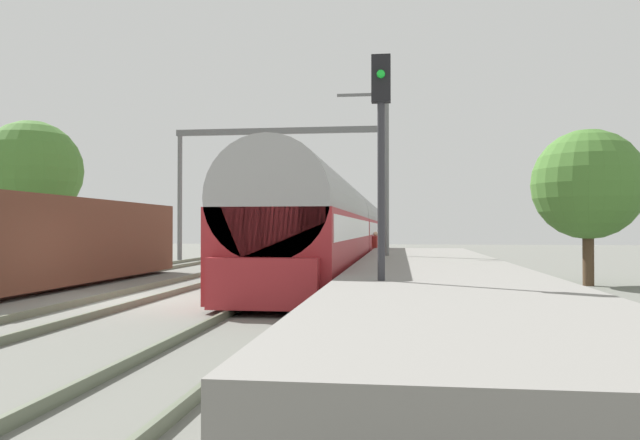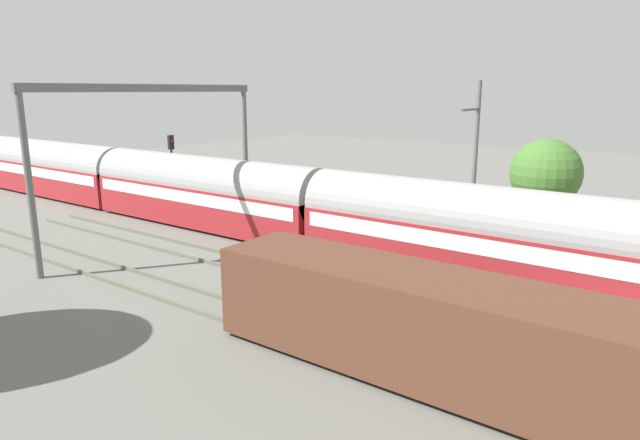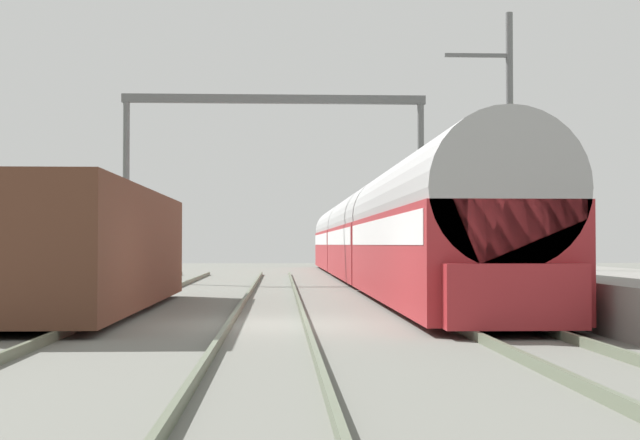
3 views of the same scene
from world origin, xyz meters
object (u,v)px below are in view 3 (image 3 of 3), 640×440
object	(u,v)px
catenary_gantry	(275,147)
freight_car	(92,249)
passenger_train	(370,235)
person_crossing	(425,259)
railway_signal_far	(399,214)

from	to	relation	value
catenary_gantry	freight_car	bearing A→B (deg)	-104.02
passenger_train	person_crossing	world-z (taller)	passenger_train
passenger_train	catenary_gantry	bearing A→B (deg)	-162.19
passenger_train	person_crossing	size ratio (longest dim) A/B	28.44
railway_signal_far	catenary_gantry	distance (m)	9.22
passenger_train	railway_signal_far	xyz separation A→B (m)	(1.92, 5.10, 1.12)
freight_car	person_crossing	world-z (taller)	freight_car
railway_signal_far	catenary_gantry	size ratio (longest dim) A/B	0.38
person_crossing	passenger_train	bearing A→B (deg)	32.23
person_crossing	railway_signal_far	world-z (taller)	railway_signal_far
person_crossing	catenary_gantry	xyz separation A→B (m)	(-5.78, 3.52, 4.62)
freight_car	catenary_gantry	xyz separation A→B (m)	(4.16, 16.67, 4.18)
person_crossing	railway_signal_far	distance (m)	10.17
person_crossing	catenary_gantry	distance (m)	8.19
person_crossing	railway_signal_far	size ratio (longest dim) A/B	0.36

